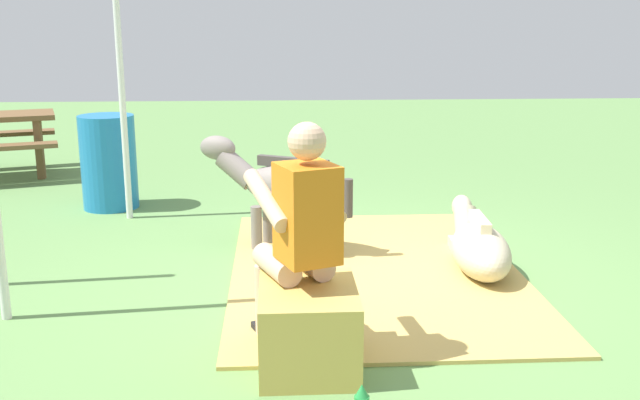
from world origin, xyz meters
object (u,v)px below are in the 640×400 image
Objects in this scene: pony_lying at (478,246)px; tent_pole_right at (121,87)px; person_seated at (299,230)px; hay_bale at (308,327)px; water_barrel at (109,162)px; pony_standing at (283,185)px.

pony_lying is 3.48m from tent_pole_right.
tent_pole_right is (2.96, 1.51, 0.51)m from person_seated.
pony_lying is at bearing -42.12° from hay_bale.
tent_pole_right is at bearing 27.05° from person_seated.
person_seated is 0.98× the size of pony_lying.
hay_bale is 3.98m from water_barrel.
water_barrel reaches higher than hay_bale.
tent_pole_right reaches higher than pony_lying.
hay_bale is 3.63m from tent_pole_right.
person_seated is 0.54× the size of tent_pole_right.
water_barrel is (3.38, 1.77, -0.26)m from person_seated.
water_barrel is at bearing 32.00° from tent_pole_right.
pony_lying is at bearing -46.17° from person_seated.
tent_pole_right is at bearing 26.50° from hay_bale.
hay_bale is 0.49× the size of pony_lying.
pony_lying is (1.46, -1.32, -0.03)m from hay_bale.
pony_lying is (-0.56, -1.44, -0.35)m from pony_standing.
person_seated is (0.15, 0.04, 0.50)m from hay_bale.
pony_standing reaches higher than hay_bale.
tent_pole_right is (-0.41, -0.26, 0.77)m from water_barrel.
water_barrel is (3.53, 1.81, 0.24)m from hay_bale.
water_barrel reaches higher than pony_lying.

